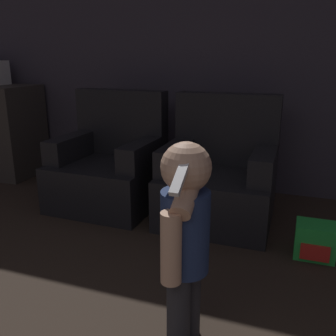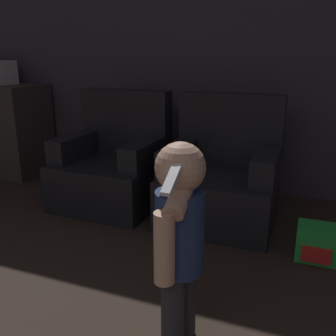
# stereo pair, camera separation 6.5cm
# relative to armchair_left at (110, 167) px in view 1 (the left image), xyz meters

# --- Properties ---
(wall_back) EXTENTS (8.40, 0.05, 2.60)m
(wall_back) POSITION_rel_armchair_left_xyz_m (0.81, 0.75, 0.97)
(wall_back) COLOR #3D3842
(wall_back) RESTS_ON ground_plane
(armchair_left) EXTENTS (0.84, 0.78, 0.95)m
(armchair_left) POSITION_rel_armchair_left_xyz_m (0.00, 0.00, 0.00)
(armchair_left) COLOR black
(armchair_left) RESTS_ON ground_plane
(armchair_right) EXTENTS (0.83, 0.76, 0.95)m
(armchair_right) POSITION_rel_armchair_left_xyz_m (0.95, 0.00, 0.00)
(armchair_right) COLOR black
(armchair_right) RESTS_ON ground_plane
(person_toddler) EXTENTS (0.20, 0.35, 0.92)m
(person_toddler) POSITION_rel_armchair_left_xyz_m (1.09, -1.39, 0.22)
(person_toddler) COLOR #28282D
(person_toddler) RESTS_ON ground_plane
(toy_backpack) EXTENTS (0.24, 0.21, 0.22)m
(toy_backpack) POSITION_rel_armchair_left_xyz_m (1.65, -0.39, -0.22)
(toy_backpack) COLOR green
(toy_backpack) RESTS_ON ground_plane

